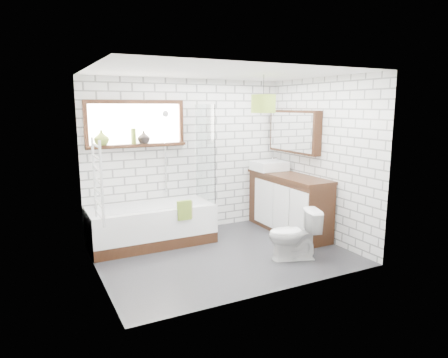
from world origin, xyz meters
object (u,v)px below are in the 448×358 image
basin (269,166)px  toilet (294,234)px  bathtub (151,225)px  vanity (288,203)px  pendant (263,104)px

basin → toilet: size_ratio=0.77×
bathtub → vanity: (2.20, -0.45, 0.19)m
vanity → pendant: size_ratio=4.92×
bathtub → pendant: 2.45m
bathtub → toilet: size_ratio=2.65×
bathtub → pendant: bearing=-30.5°
basin → vanity: bearing=-83.2°
vanity → basin: basin is taller
bathtub → vanity: vanity is taller
basin → toilet: 1.78m
bathtub → vanity: 2.25m
pendant → vanity: bearing=26.7°
toilet → vanity: bearing=166.4°
basin → pendant: 1.54m
bathtub → pendant: pendant is taller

